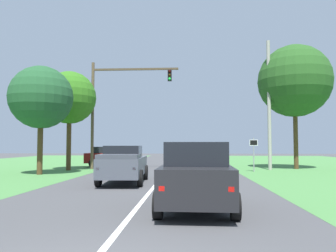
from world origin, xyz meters
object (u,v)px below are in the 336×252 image
(red_suv_near, at_px, (196,174))
(crossing_suv_far, at_px, (110,156))
(extra_tree_2, at_px, (70,98))
(extra_tree_1, at_px, (41,98))
(utility_pole_right, at_px, (269,105))
(pickup_truck_lead, at_px, (124,164))
(keep_moving_sign, at_px, (254,150))
(oak_tree_right, at_px, (295,81))
(traffic_light, at_px, (113,99))

(red_suv_near, bearing_deg, crossing_suv_far, 110.17)
(crossing_suv_far, relative_size, extra_tree_2, 0.55)
(crossing_suv_far, bearing_deg, extra_tree_1, -108.44)
(red_suv_near, xyz_separation_m, extra_tree_1, (-10.02, 11.53, 4.05))
(crossing_suv_far, distance_m, utility_pole_right, 14.44)
(pickup_truck_lead, bearing_deg, red_suv_near, -62.80)
(keep_moving_sign, distance_m, oak_tree_right, 7.56)
(crossing_suv_far, distance_m, extra_tree_1, 9.65)
(red_suv_near, distance_m, extra_tree_1, 15.81)
(red_suv_near, height_order, oak_tree_right, oak_tree_right)
(pickup_truck_lead, relative_size, keep_moving_sign, 2.19)
(red_suv_near, relative_size, extra_tree_1, 0.63)
(pickup_truck_lead, bearing_deg, crossing_suv_far, 106.14)
(extra_tree_1, bearing_deg, pickup_truck_lead, -35.72)
(keep_moving_sign, bearing_deg, traffic_light, 169.69)
(traffic_light, distance_m, extra_tree_2, 3.42)
(traffic_light, height_order, utility_pole_right, utility_pole_right)
(traffic_light, xyz_separation_m, extra_tree_1, (-3.70, -5.20, -0.56))
(oak_tree_right, relative_size, extra_tree_1, 1.41)
(keep_moving_sign, xyz_separation_m, extra_tree_2, (-14.02, 0.62, 4.03))
(extra_tree_2, bearing_deg, traffic_light, 23.48)
(keep_moving_sign, bearing_deg, pickup_truck_lead, -135.74)
(traffic_light, xyz_separation_m, oak_tree_right, (14.88, 1.11, 1.54))
(crossing_suv_far, relative_size, utility_pole_right, 0.41)
(oak_tree_right, bearing_deg, extra_tree_2, -172.20)
(crossing_suv_far, bearing_deg, keep_moving_sign, -23.07)
(traffic_light, bearing_deg, utility_pole_right, 0.13)
(utility_pole_right, bearing_deg, oak_tree_right, 24.57)
(keep_moving_sign, relative_size, crossing_suv_far, 0.58)
(pickup_truck_lead, relative_size, extra_tree_2, 0.70)
(utility_pole_right, bearing_deg, extra_tree_1, -162.15)
(pickup_truck_lead, relative_size, oak_tree_right, 0.53)
(crossing_suv_far, bearing_deg, utility_pole_right, -12.68)
(oak_tree_right, height_order, utility_pole_right, utility_pole_right)
(pickup_truck_lead, distance_m, crossing_suv_far, 13.46)
(keep_moving_sign, height_order, crossing_suv_far, keep_moving_sign)
(oak_tree_right, distance_m, extra_tree_1, 19.73)
(red_suv_near, xyz_separation_m, keep_moving_sign, (4.56, 14.75, 0.53))
(extra_tree_2, bearing_deg, extra_tree_1, -98.44)
(extra_tree_2, bearing_deg, utility_pole_right, 5.07)
(extra_tree_1, bearing_deg, traffic_light, 54.53)
(oak_tree_right, xyz_separation_m, utility_pole_right, (-2.35, -1.08, -2.06))
(crossing_suv_far, bearing_deg, red_suv_near, -69.83)
(crossing_suv_far, relative_size, extra_tree_1, 0.59)
(traffic_light, bearing_deg, red_suv_near, -69.31)
(crossing_suv_far, bearing_deg, extra_tree_2, -116.28)
(red_suv_near, distance_m, extra_tree_2, 18.61)
(red_suv_near, bearing_deg, utility_pole_right, 69.68)
(traffic_light, xyz_separation_m, crossing_suv_far, (-0.95, 3.06, -4.73))
(traffic_light, xyz_separation_m, extra_tree_2, (-3.13, -1.36, -0.05))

